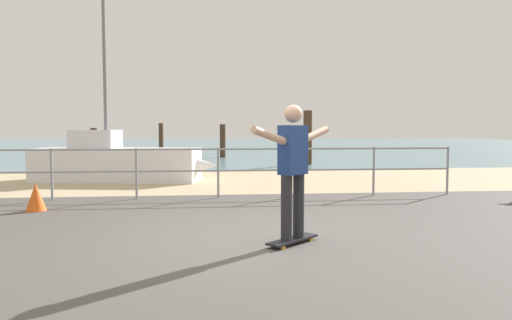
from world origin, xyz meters
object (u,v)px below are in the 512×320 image
sailboat (123,162)px  skateboard (292,240)px  skateboarder (293,163)px  traffic_cone (36,198)px

sailboat → skateboard: (3.33, -7.44, -0.45)m
skateboarder → traffic_cone: (-4.00, 2.76, -0.77)m
sailboat → skateboarder: (3.33, -7.44, 0.50)m
skateboard → skateboarder: (-0.00, 0.00, 0.95)m
skateboarder → skateboard: bearing=-45.0°
sailboat → skateboarder: bearing=-65.9°
skateboard → traffic_cone: bearing=145.4°
skateboarder → traffic_cone: bearing=145.4°
sailboat → skateboard: bearing=-65.9°
sailboat → skateboarder: size_ratio=3.12×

